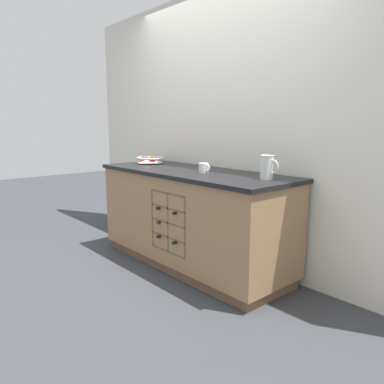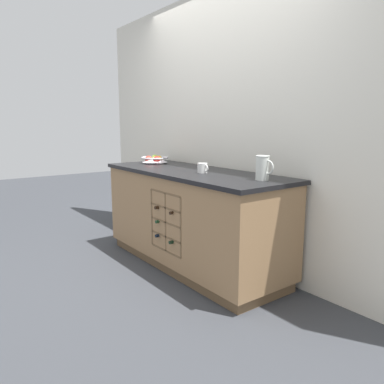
# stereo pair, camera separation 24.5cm
# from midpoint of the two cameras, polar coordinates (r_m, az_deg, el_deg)

# --- Properties ---
(ground_plane) EXTENTS (14.00, 14.00, 0.00)m
(ground_plane) POSITION_cam_midpoint_polar(r_m,az_deg,el_deg) (3.57, -2.00, -11.04)
(ground_plane) COLOR #383A3F
(back_wall) EXTENTS (4.40, 0.06, 2.55)m
(back_wall) POSITION_cam_midpoint_polar(r_m,az_deg,el_deg) (3.59, 3.03, 9.93)
(back_wall) COLOR silver
(back_wall) RESTS_ON ground_plane
(kitchen_island) EXTENTS (1.99, 0.74, 0.89)m
(kitchen_island) POSITION_cam_midpoint_polar(r_m,az_deg,el_deg) (3.43, -2.08, -4.02)
(kitchen_island) COLOR brown
(kitchen_island) RESTS_ON ground_plane
(fruit_bowl) EXTENTS (0.29, 0.29, 0.09)m
(fruit_bowl) POSITION_cam_midpoint_polar(r_m,az_deg,el_deg) (3.98, -8.16, 4.94)
(fruit_bowl) COLOR silver
(fruit_bowl) RESTS_ON kitchen_island
(white_pitcher) EXTENTS (0.16, 0.11, 0.18)m
(white_pitcher) POSITION_cam_midpoint_polar(r_m,az_deg,el_deg) (2.83, 8.99, 3.83)
(white_pitcher) COLOR silver
(white_pitcher) RESTS_ON kitchen_island
(ceramic_mug) EXTENTS (0.12, 0.08, 0.08)m
(ceramic_mug) POSITION_cam_midpoint_polar(r_m,az_deg,el_deg) (3.18, -0.37, 3.68)
(ceramic_mug) COLOR white
(ceramic_mug) RESTS_ON kitchen_island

